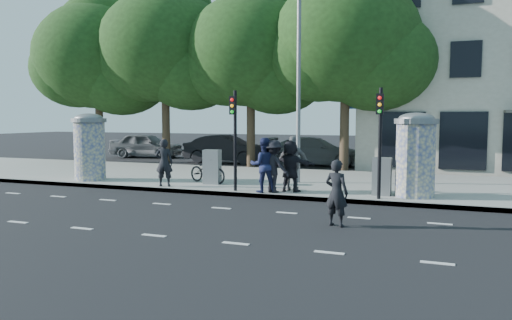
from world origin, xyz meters
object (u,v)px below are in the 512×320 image
at_px(ped_e, 293,163).
at_px(ped_f, 291,166).
at_px(traffic_pole_far, 380,131).
at_px(car_right, 315,151).
at_px(ped_d, 274,166).
at_px(ped_b, 164,163).
at_px(ad_column_left, 90,145).
at_px(ped_c, 264,165).
at_px(bicycle, 208,170).
at_px(cabinet_right, 382,176).
at_px(ad_column_right, 415,153).
at_px(car_mid, 227,149).
at_px(traffic_pole_near, 235,130).
at_px(cabinet_left, 212,167).
at_px(man_road, 337,193).
at_px(car_left, 146,145).
at_px(street_lamp, 298,60).

bearing_deg(ped_e, ped_f, 80.00).
distance_m(traffic_pole_far, car_right, 12.31).
bearing_deg(traffic_pole_far, ped_d, 177.61).
xyz_separation_m(ped_b, ped_d, (4.18, 0.02, 0.01)).
relative_size(ad_column_left, ped_d, 1.52).
relative_size(ped_c, bicycle, 1.01).
bearing_deg(cabinet_right, ad_column_right, 4.01).
bearing_deg(car_mid, ped_f, -146.17).
xyz_separation_m(ped_b, ped_c, (3.85, -0.06, 0.05)).
xyz_separation_m(traffic_pole_near, ped_e, (1.83, 0.80, -1.15)).
xyz_separation_m(cabinet_left, cabinet_right, (6.28, -0.48, -0.04)).
xyz_separation_m(bicycle, cabinet_right, (6.58, -0.70, 0.13)).
distance_m(ped_d, car_mid, 12.40).
xyz_separation_m(traffic_pole_near, car_right, (-0.03, 11.23, -1.46)).
distance_m(traffic_pole_far, car_mid, 14.68).
xyz_separation_m(traffic_pole_far, man_road, (-0.57, -3.56, -1.41)).
xyz_separation_m(traffic_pole_far, car_left, (-16.46, 12.47, -1.42)).
distance_m(traffic_pole_far, ped_e, 3.29).
xyz_separation_m(ad_column_left, traffic_pole_near, (6.60, -0.71, 0.69)).
distance_m(traffic_pole_near, ped_d, 1.82).
relative_size(traffic_pole_near, ped_f, 1.95).
xyz_separation_m(street_lamp, cabinet_right, (3.39, -1.99, -4.04)).
distance_m(traffic_pole_near, bicycle, 2.86).
bearing_deg(ped_e, street_lamp, -89.95).
relative_size(ped_f, car_left, 0.37).
xyz_separation_m(ped_f, cabinet_right, (2.95, 0.37, -0.26)).
xyz_separation_m(man_road, car_mid, (-9.35, 14.29, -0.02)).
bearing_deg(traffic_pole_far, street_lamp, 140.12).
xyz_separation_m(ped_b, car_left, (-8.83, 12.35, -0.20)).
distance_m(ped_b, ped_d, 4.18).
bearing_deg(ad_column_right, ped_d, -170.27).
bearing_deg(man_road, ped_d, -36.21).
height_order(ped_d, ped_f, ped_d).
relative_size(street_lamp, car_left, 1.69).
xyz_separation_m(ped_b, man_road, (7.06, -3.68, -0.19)).
relative_size(ped_d, ped_e, 0.94).
distance_m(traffic_pole_near, ped_f, 2.25).
bearing_deg(ped_b, ped_c, 160.51).
height_order(ad_column_right, street_lamp, street_lamp).
distance_m(man_road, car_mid, 17.07).
relative_size(traffic_pole_far, ped_c, 1.86).
height_order(cabinet_right, car_right, car_right).
distance_m(street_lamp, man_road, 8.05).
bearing_deg(ped_b, car_mid, -96.33).
relative_size(ped_f, cabinet_right, 1.44).
distance_m(street_lamp, ped_e, 4.26).
height_order(traffic_pole_near, bicycle, traffic_pole_near).
bearing_deg(car_right, car_mid, 91.16).
relative_size(traffic_pole_far, ped_e, 1.83).
xyz_separation_m(ad_column_left, bicycle, (4.81, 0.84, -0.92)).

